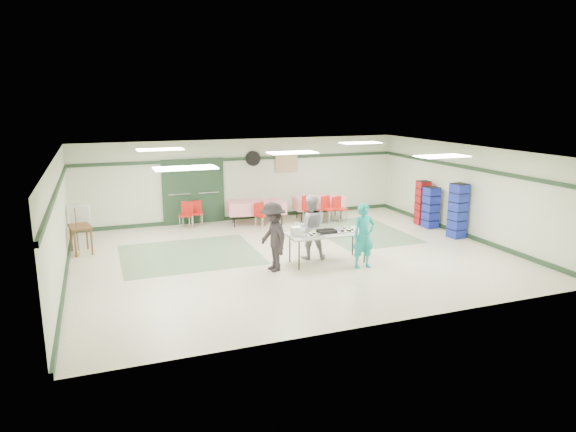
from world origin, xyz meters
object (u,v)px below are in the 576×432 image
object	(u,v)px
crate_stack_blue_a	(431,207)
office_printer	(80,213)
broom	(77,231)
volunteer_dark	(273,237)
crate_stack_red	(422,203)
volunteer_grey	(310,227)
crate_stack_blue_b	(458,211)
chair_c	(338,206)
chair_loose_b	(187,212)
serving_table	(327,234)
printer_table	(80,230)
volunteer_teal	(364,236)
dining_table_b	(257,207)
chair_d	(261,213)
chair_a	(328,206)
chair_loose_a	(196,211)
chair_b	(309,207)
dining_table_a	(319,202)

from	to	relation	value
crate_stack_blue_a	office_printer	world-z (taller)	crate_stack_blue_a
office_printer	broom	xyz separation A→B (m)	(-0.08, -0.83, -0.30)
volunteer_dark	crate_stack_red	world-z (taller)	volunteer_dark
volunteer_grey	volunteer_dark	bearing A→B (deg)	39.41
crate_stack_blue_b	office_printer	bearing A→B (deg)	164.36
chair_c	crate_stack_red	xyz separation A→B (m)	(2.33, -1.36, 0.21)
volunteer_dark	chair_loose_b	size ratio (longest dim) A/B	1.98
serving_table	office_printer	size ratio (longest dim) A/B	3.93
chair_c	printer_table	size ratio (longest dim) A/B	0.97
broom	volunteer_teal	bearing A→B (deg)	-13.58
dining_table_b	chair_d	xyz separation A→B (m)	(-0.05, -0.58, -0.07)
crate_stack_blue_b	broom	distance (m)	10.58
chair_a	office_printer	bearing A→B (deg)	157.99
chair_loose_b	broom	world-z (taller)	broom
dining_table_b	chair_loose_b	world-z (taller)	chair_loose_b
crate_stack_blue_a	volunteer_teal	bearing A→B (deg)	-144.87
office_printer	chair_d	bearing A→B (deg)	4.72
office_printer	broom	distance (m)	0.89
office_printer	crate_stack_red	bearing A→B (deg)	-3.98
chair_a	crate_stack_blue_a	bearing A→B (deg)	-57.38
chair_loose_a	printer_table	size ratio (longest dim) A/B	0.95
volunteer_dark	broom	distance (m)	5.28
crate_stack_blue_a	printer_table	bearing A→B (deg)	174.83
volunteer_dark	office_printer	size ratio (longest dim) A/B	3.21
dining_table_b	serving_table	bearing A→B (deg)	-74.70
crate_stack_red	crate_stack_blue_b	xyz separation A→B (m)	(0.00, -1.74, 0.09)
serving_table	volunteer_grey	xyz separation A→B (m)	(-0.26, 0.48, 0.11)
chair_loose_b	printer_table	xyz separation A→B (m)	(-3.07, -1.74, 0.11)
chair_b	volunteer_grey	bearing A→B (deg)	-133.12
dining_table_b	broom	world-z (taller)	broom
dining_table_b	volunteer_grey	bearing A→B (deg)	-77.74
volunteer_grey	chair_d	bearing A→B (deg)	-72.77
dining_table_a	dining_table_b	xyz separation A→B (m)	(-2.20, -0.00, 0.00)
volunteer_dark	dining_table_a	bearing A→B (deg)	139.09
chair_loose_b	volunteer_teal	bearing A→B (deg)	-30.87
serving_table	crate_stack_red	bearing A→B (deg)	30.15
crate_stack_blue_b	printer_table	xyz separation A→B (m)	(-10.30, 2.21, -0.19)
serving_table	dining_table_b	size ratio (longest dim) A/B	1.04
chair_b	office_printer	distance (m)	6.93
dining_table_b	chair_loose_b	distance (m)	2.26
serving_table	dining_table_b	xyz separation A→B (m)	(-0.44, 4.47, -0.15)
chair_loose_b	broom	xyz separation A→B (m)	(-3.15, -1.90, 0.14)
chair_c	printer_table	distance (m)	8.02
dining_table_b	chair_loose_a	world-z (taller)	chair_loose_a
volunteer_grey	printer_table	xyz separation A→B (m)	(-5.49, 2.53, -0.21)
chair_a	printer_table	distance (m)	7.62
chair_c	volunteer_teal	bearing A→B (deg)	-126.45
printer_table	chair_b	bearing A→B (deg)	-3.39
chair_loose_a	crate_stack_blue_a	world-z (taller)	crate_stack_blue_a
chair_d	chair_loose_a	xyz separation A→B (m)	(-1.84, 1.05, -0.00)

